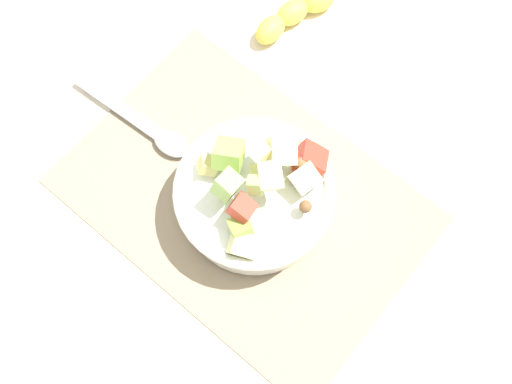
{
  "coord_description": "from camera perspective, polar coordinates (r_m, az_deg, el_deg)",
  "views": [
    {
      "loc": [
        -0.19,
        0.2,
        0.78
      ],
      "look_at": [
        -0.02,
        -0.0,
        0.06
      ],
      "focal_mm": 41.78,
      "sensor_mm": 36.0,
      "label": 1
    }
  ],
  "objects": [
    {
      "name": "serving_spoon",
      "position": [
        0.87,
        -10.23,
        6.05
      ],
      "size": [
        0.21,
        0.04,
        0.01
      ],
      "color": "#B7B7BC",
      "rests_on": "placemat"
    },
    {
      "name": "salad_bowl",
      "position": [
        0.78,
        0.06,
        -0.16
      ],
      "size": [
        0.21,
        0.21,
        0.13
      ],
      "color": "white",
      "rests_on": "placemat"
    },
    {
      "name": "banana_whole",
      "position": [
        0.96,
        3.64,
        16.63
      ],
      "size": [
        0.07,
        0.15,
        0.04
      ],
      "color": "yellow",
      "rests_on": "ground_plane"
    },
    {
      "name": "placemat",
      "position": [
        0.83,
        -1.14,
        -0.65
      ],
      "size": [
        0.48,
        0.33,
        0.01
      ],
      "primitive_type": "cube",
      "color": "gray",
      "rests_on": "ground_plane"
    },
    {
      "name": "ground_plane",
      "position": [
        0.83,
        -1.14,
        -0.71
      ],
      "size": [
        2.4,
        2.4,
        0.0
      ],
      "primitive_type": "plane",
      "color": "silver"
    }
  ]
}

